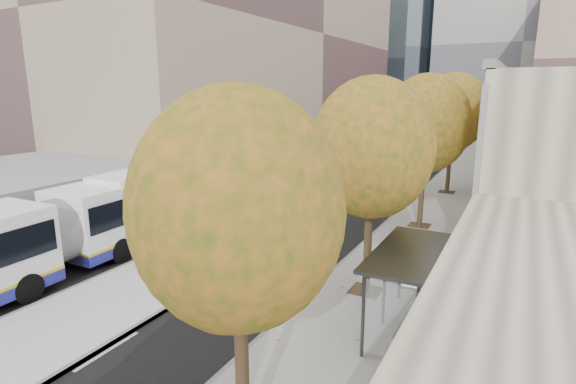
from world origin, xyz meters
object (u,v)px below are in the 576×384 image
Objects in this scene: bus_near at (84,223)px; bus_far at (305,160)px; distant_car at (384,140)px; bus_shelter at (415,265)px.

bus_near reaches higher than bus_far.
bus_near is 45.02m from distant_car.
bus_far is 4.34× the size of distant_car.
distant_car is (-0.22, 45.01, -1.01)m from bus_near.
bus_far is at bearing 123.90° from bus_shelter.
bus_far is at bearing 86.33° from bus_near.
bus_shelter is at bearing 1.33° from bus_near.
bus_far is at bearing -104.25° from distant_car.
bus_shelter is 0.24× the size of bus_far.
bus_shelter is 0.23× the size of bus_near.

